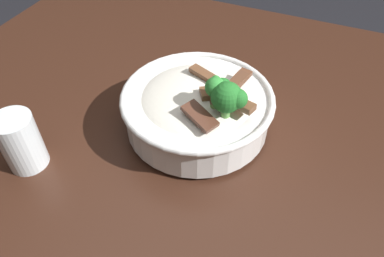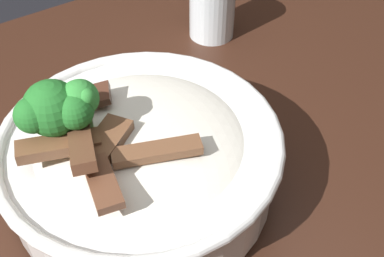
# 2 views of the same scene
# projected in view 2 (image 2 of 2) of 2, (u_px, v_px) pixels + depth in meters

# --- Properties ---
(rice_bowl) EXTENTS (0.25, 0.25, 0.13)m
(rice_bowl) POSITION_uv_depth(u_px,v_px,m) (139.00, 153.00, 0.42)
(rice_bowl) COLOR white
(rice_bowl) RESTS_ON dining_table
(drinking_glass) EXTENTS (0.06, 0.06, 0.09)m
(drinking_glass) POSITION_uv_depth(u_px,v_px,m) (212.00, 7.00, 0.61)
(drinking_glass) COLOR white
(drinking_glass) RESTS_ON dining_table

